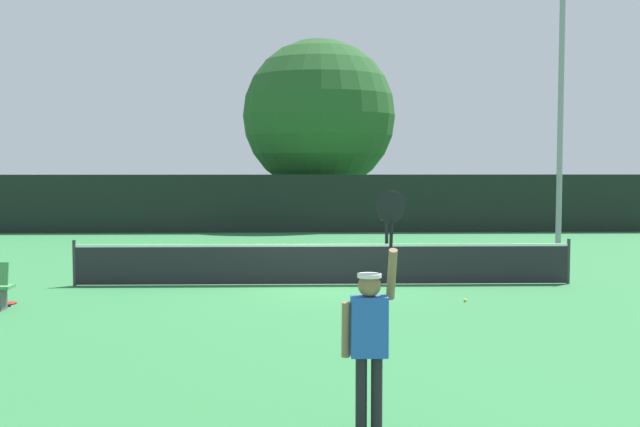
# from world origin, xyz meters

# --- Properties ---
(ground_plane) EXTENTS (120.00, 120.00, 0.00)m
(ground_plane) POSITION_xyz_m (0.00, 0.00, 0.00)
(ground_plane) COLOR #2D723D
(tennis_net) EXTENTS (11.68, 0.08, 1.07)m
(tennis_net) POSITION_xyz_m (0.00, 0.00, 0.51)
(tennis_net) COLOR #232328
(tennis_net) RESTS_ON ground
(perimeter_fence) EXTENTS (30.42, 0.12, 2.40)m
(perimeter_fence) POSITION_xyz_m (0.00, 14.21, 1.20)
(perimeter_fence) COLOR black
(perimeter_fence) RESTS_ON ground
(player_serving) EXTENTS (0.68, 0.40, 2.56)m
(player_serving) POSITION_xyz_m (0.17, -10.27, 1.13)
(player_serving) COLOR blue
(player_serving) RESTS_ON ground
(player_receiving) EXTENTS (0.57, 0.25, 1.69)m
(player_receiving) POSITION_xyz_m (2.63, 9.45, 1.04)
(player_receiving) COLOR yellow
(player_receiving) RESTS_ON ground
(tennis_ball) EXTENTS (0.07, 0.07, 0.07)m
(tennis_ball) POSITION_xyz_m (2.85, -2.37, 0.03)
(tennis_ball) COLOR #CCE033
(tennis_ball) RESTS_ON ground
(spare_racket) EXTENTS (0.28, 0.52, 0.04)m
(spare_racket) POSITION_xyz_m (-6.44, -2.38, 0.02)
(spare_racket) COLOR black
(spare_racket) RESTS_ON ground
(light_pole) EXTENTS (1.18, 0.28, 9.13)m
(light_pole) POSITION_xyz_m (7.71, 6.45, 5.14)
(light_pole) COLOR gray
(light_pole) RESTS_ON ground
(large_tree) EXTENTS (7.01, 7.01, 8.57)m
(large_tree) POSITION_xyz_m (0.35, 17.97, 5.05)
(large_tree) COLOR brown
(large_tree) RESTS_ON ground
(parked_car_near) EXTENTS (2.48, 4.43, 1.69)m
(parked_car_near) POSITION_xyz_m (-3.30, 19.42, 0.78)
(parked_car_near) COLOR navy
(parked_car_near) RESTS_ON ground
(parked_car_mid) EXTENTS (1.94, 4.22, 1.69)m
(parked_car_mid) POSITION_xyz_m (6.49, 22.55, 0.78)
(parked_car_mid) COLOR red
(parked_car_mid) RESTS_ON ground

